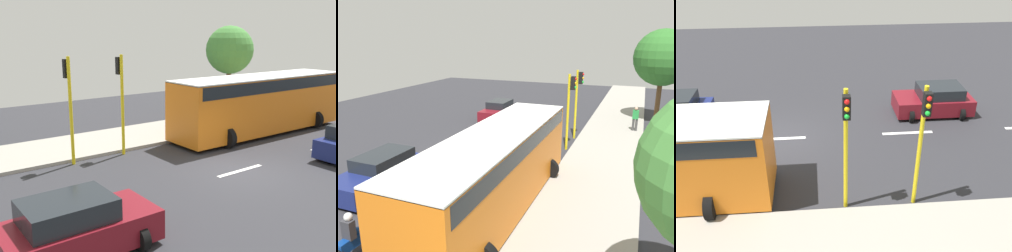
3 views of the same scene
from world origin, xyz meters
The scene contains 14 objects.
ground_plane centered at (0.00, 0.00, -0.05)m, with size 40.00×60.00×0.10m, color #2D2D33.
sidewalk centered at (7.00, 0.00, 0.07)m, with size 4.00×60.00×0.15m, color #9E998E.
lane_stripe_north centered at (0.00, -6.00, 0.01)m, with size 0.20×2.40×0.01m, color white.
lane_stripe_mid centered at (0.00, 0.00, 0.01)m, with size 0.20×2.40×0.01m, color white.
lane_stripe_south centered at (0.00, 6.00, 0.01)m, with size 0.20×2.40×0.01m, color white.
lane_stripe_far_south centered at (0.00, 12.00, 0.01)m, with size 0.20×2.40×0.01m, color white.
car_dark_blue centered at (-1.87, -5.59, 0.71)m, with size 2.31×4.56×1.52m.
car_maroon centered at (-1.91, 7.78, 0.71)m, with size 2.23×3.89×1.52m.
city_bus centered at (3.77, -5.42, 1.85)m, with size 3.20×11.00×3.16m.
motorcycle centered at (0.88, -9.76, 0.64)m, with size 0.60×1.30×1.53m.
pedestrian_near_signal centered at (8.39, 7.95, 1.06)m, with size 0.40×0.24×1.69m.
traffic_light_corner centered at (4.85, 2.63, 2.93)m, with size 0.49×0.24×4.50m.
traffic_light_midblock centered at (4.85, 5.05, 2.93)m, with size 0.49×0.24×4.50m.
street_tree_south centered at (9.84, 11.74, 4.97)m, with size 4.25×4.25×7.11m.
Camera 2 is at (8.60, -16.21, 6.65)m, focal length 35.58 mm.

